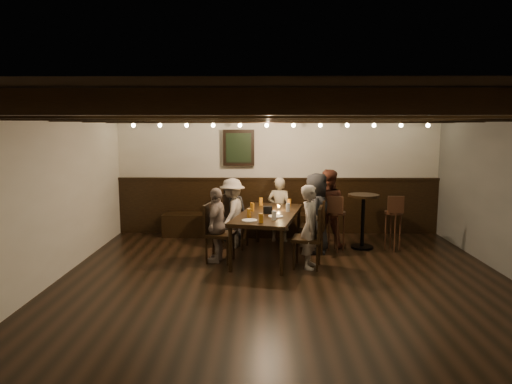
{
  "coord_description": "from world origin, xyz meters",
  "views": [
    {
      "loc": [
        -0.34,
        -5.72,
        2.16
      ],
      "look_at": [
        -0.43,
        1.3,
        1.16
      ],
      "focal_mm": 32.0,
      "sensor_mm": 36.0,
      "label": 1
    }
  ],
  "objects_px": {
    "chair_right_far": "(308,249)",
    "person_bench_left": "(231,210)",
    "dining_table": "(268,217)",
    "person_right_near": "(316,213)",
    "chair_right_near": "(314,236)",
    "bar_stool_left": "(336,230)",
    "high_top_table": "(363,213)",
    "person_left_near": "(232,213)",
    "person_bench_right": "(327,208)",
    "person_bench_centre": "(279,210)",
    "person_left_far": "(217,225)",
    "bar_stool_right": "(393,230)",
    "person_right_far": "(310,227)",
    "chair_left_far": "(219,244)",
    "chair_left_near": "(234,231)"
  },
  "relations": [
    {
      "from": "chair_left_near",
      "to": "person_right_far",
      "type": "height_order",
      "value": "person_right_far"
    },
    {
      "from": "person_bench_left",
      "to": "bar_stool_left",
      "type": "bearing_deg",
      "value": 171.72
    },
    {
      "from": "dining_table",
      "to": "person_left_near",
      "type": "xyz_separation_m",
      "value": [
        -0.64,
        0.6,
        -0.06
      ]
    },
    {
      "from": "person_bench_centre",
      "to": "person_right_far",
      "type": "bearing_deg",
      "value": 116.57
    },
    {
      "from": "bar_stool_right",
      "to": "person_right_far",
      "type": "bearing_deg",
      "value": -142.37
    },
    {
      "from": "dining_table",
      "to": "high_top_table",
      "type": "distance_m",
      "value": 1.79
    },
    {
      "from": "person_bench_left",
      "to": "person_right_near",
      "type": "distance_m",
      "value": 1.71
    },
    {
      "from": "person_bench_right",
      "to": "person_right_near",
      "type": "height_order",
      "value": "person_bench_right"
    },
    {
      "from": "person_bench_left",
      "to": "person_bench_centre",
      "type": "xyz_separation_m",
      "value": [
        0.91,
        -0.04,
        0.01
      ]
    },
    {
      "from": "chair_right_far",
      "to": "person_bench_left",
      "type": "distance_m",
      "value": 2.13
    },
    {
      "from": "person_left_near",
      "to": "person_right_far",
      "type": "xyz_separation_m",
      "value": [
        1.28,
        -1.2,
        0.02
      ]
    },
    {
      "from": "person_bench_right",
      "to": "bar_stool_left",
      "type": "bearing_deg",
      "value": 123.51
    },
    {
      "from": "person_bench_centre",
      "to": "bar_stool_right",
      "type": "bearing_deg",
      "value": 175.02
    },
    {
      "from": "high_top_table",
      "to": "dining_table",
      "type": "bearing_deg",
      "value": -161.42
    },
    {
      "from": "chair_left_far",
      "to": "person_right_far",
      "type": "distance_m",
      "value": 1.51
    },
    {
      "from": "high_top_table",
      "to": "person_bench_right",
      "type": "bearing_deg",
      "value": 169.31
    },
    {
      "from": "chair_left_near",
      "to": "person_bench_left",
      "type": "distance_m",
      "value": 0.58
    },
    {
      "from": "chair_left_near",
      "to": "chair_left_far",
      "type": "relative_size",
      "value": 1.02
    },
    {
      "from": "high_top_table",
      "to": "chair_right_far",
      "type": "bearing_deg",
      "value": -133.14
    },
    {
      "from": "chair_left_near",
      "to": "person_bench_centre",
      "type": "height_order",
      "value": "person_bench_centre"
    },
    {
      "from": "chair_left_near",
      "to": "person_left_far",
      "type": "relative_size",
      "value": 0.8
    },
    {
      "from": "chair_left_near",
      "to": "person_bench_left",
      "type": "bearing_deg",
      "value": -158.23
    },
    {
      "from": "person_bench_right",
      "to": "person_left_near",
      "type": "xyz_separation_m",
      "value": [
        -1.71,
        -0.09,
        -0.08
      ]
    },
    {
      "from": "bar_stool_left",
      "to": "person_bench_right",
      "type": "bearing_deg",
      "value": 131.91
    },
    {
      "from": "person_bench_centre",
      "to": "bar_stool_right",
      "type": "relative_size",
      "value": 1.25
    },
    {
      "from": "person_left_near",
      "to": "bar_stool_right",
      "type": "height_order",
      "value": "person_left_near"
    },
    {
      "from": "person_bench_centre",
      "to": "person_left_near",
      "type": "relative_size",
      "value": 0.98
    },
    {
      "from": "chair_left_far",
      "to": "dining_table",
      "type": "bearing_deg",
      "value": 122.01
    },
    {
      "from": "person_bench_right",
      "to": "person_right_near",
      "type": "bearing_deg",
      "value": 71.57
    },
    {
      "from": "person_bench_centre",
      "to": "bar_stool_left",
      "type": "xyz_separation_m",
      "value": [
        0.97,
        -0.66,
        -0.25
      ]
    },
    {
      "from": "high_top_table",
      "to": "person_left_far",
      "type": "bearing_deg",
      "value": -161.36
    },
    {
      "from": "person_right_near",
      "to": "bar_stool_right",
      "type": "xyz_separation_m",
      "value": [
        1.37,
        0.13,
        -0.32
      ]
    },
    {
      "from": "chair_right_near",
      "to": "person_left_far",
      "type": "height_order",
      "value": "person_left_far"
    },
    {
      "from": "dining_table",
      "to": "person_bench_centre",
      "type": "bearing_deg",
      "value": 90.0
    },
    {
      "from": "high_top_table",
      "to": "person_left_near",
      "type": "bearing_deg",
      "value": 179.32
    },
    {
      "from": "bar_stool_right",
      "to": "bar_stool_left",
      "type": "bearing_deg",
      "value": -172.55
    },
    {
      "from": "chair_right_near",
      "to": "bar_stool_right",
      "type": "bearing_deg",
      "value": -72.58
    },
    {
      "from": "person_right_near",
      "to": "person_right_far",
      "type": "height_order",
      "value": "person_right_near"
    },
    {
      "from": "chair_right_near",
      "to": "bar_stool_left",
      "type": "height_order",
      "value": "bar_stool_left"
    },
    {
      "from": "dining_table",
      "to": "person_right_near",
      "type": "distance_m",
      "value": 0.87
    },
    {
      "from": "chair_right_far",
      "to": "person_bench_right",
      "type": "xyz_separation_m",
      "value": [
        0.46,
        1.28,
        0.41
      ]
    },
    {
      "from": "person_bench_centre",
      "to": "person_left_far",
      "type": "relative_size",
      "value": 1.02
    },
    {
      "from": "chair_right_far",
      "to": "person_bench_left",
      "type": "bearing_deg",
      "value": 50.2
    },
    {
      "from": "person_right_near",
      "to": "high_top_table",
      "type": "height_order",
      "value": "person_right_near"
    },
    {
      "from": "chair_left_near",
      "to": "dining_table",
      "type": "bearing_deg",
      "value": 58.01
    },
    {
      "from": "dining_table",
      "to": "person_left_near",
      "type": "height_order",
      "value": "person_left_near"
    },
    {
      "from": "chair_right_near",
      "to": "person_right_far",
      "type": "bearing_deg",
      "value": -178.07
    },
    {
      "from": "chair_right_near",
      "to": "person_bench_right",
      "type": "xyz_separation_m",
      "value": [
        0.27,
        0.4,
        0.42
      ]
    },
    {
      "from": "chair_right_near",
      "to": "person_left_near",
      "type": "height_order",
      "value": "person_left_near"
    },
    {
      "from": "person_bench_right",
      "to": "high_top_table",
      "type": "xyz_separation_m",
      "value": [
        0.63,
        -0.12,
        -0.06
      ]
    }
  ]
}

